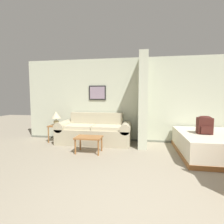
% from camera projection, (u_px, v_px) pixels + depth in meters
% --- Properties ---
extents(ground_plane, '(20.00, 20.00, 0.00)m').
position_uv_depth(ground_plane, '(142.00, 222.00, 1.97)').
color(ground_plane, gray).
extents(wall_back, '(7.61, 0.16, 2.60)m').
position_uv_depth(wall_back, '(142.00, 100.00, 5.44)').
color(wall_back, beige).
rests_on(wall_back, ground_plane).
extents(wall_partition_pillar, '(0.24, 0.90, 2.60)m').
position_uv_depth(wall_partition_pillar, '(143.00, 101.00, 4.94)').
color(wall_partition_pillar, beige).
rests_on(wall_partition_pillar, ground_plane).
extents(couch, '(2.21, 0.84, 0.91)m').
position_uv_depth(couch, '(94.00, 132.00, 5.28)').
color(couch, '#B7AD8E').
rests_on(couch, ground_plane).
extents(coffee_table, '(0.66, 0.44, 0.41)m').
position_uv_depth(coffee_table, '(89.00, 139.00, 4.39)').
color(coffee_table, '#996033').
rests_on(coffee_table, ground_plane).
extents(side_table, '(0.41, 0.41, 0.52)m').
position_uv_depth(side_table, '(56.00, 128.00, 5.45)').
color(side_table, '#996033').
rests_on(side_table, ground_plane).
extents(table_lamp, '(0.29, 0.29, 0.43)m').
position_uv_depth(table_lamp, '(56.00, 116.00, 5.41)').
color(table_lamp, tan).
rests_on(table_lamp, side_table).
extents(bed, '(1.45, 1.98, 0.54)m').
position_uv_depth(bed, '(210.00, 144.00, 4.20)').
color(bed, '#996033').
rests_on(bed, ground_plane).
extents(backpack, '(0.32, 0.26, 0.43)m').
position_uv_depth(backpack, '(205.00, 125.00, 4.11)').
color(backpack, '#471E19').
rests_on(backpack, bed).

